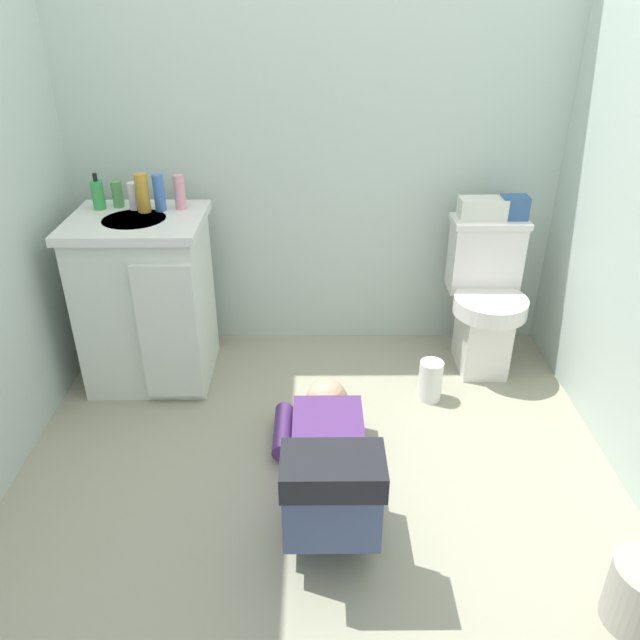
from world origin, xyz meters
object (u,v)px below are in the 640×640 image
at_px(soap_dispenser, 98,195).
at_px(bottle_amber, 143,193).
at_px(toilet, 485,299).
at_px(bottle_blue, 160,193).
at_px(person_plumber, 329,464).
at_px(vanity_cabinet, 148,299).
at_px(bottle_pink, 180,192).
at_px(tissue_box, 483,208).
at_px(toiletry_bag, 515,207).
at_px(faucet, 142,197).
at_px(bottle_green, 118,194).
at_px(bottle_white, 135,196).
at_px(paper_towel_roll, 431,380).

distance_m(soap_dispenser, bottle_amber, 0.22).
height_order(toilet, bottle_blue, bottle_blue).
bearing_deg(soap_dispenser, person_plumber, -44.31).
bearing_deg(vanity_cabinet, bottle_amber, 75.52).
height_order(soap_dispenser, bottle_pink, soap_dispenser).
bearing_deg(tissue_box, vanity_cabinet, -173.47).
xyz_separation_m(tissue_box, toiletry_bag, (0.15, 0.00, 0.01)).
relative_size(tissue_box, toiletry_bag, 1.77).
distance_m(person_plumber, soap_dispenser, 1.61).
distance_m(faucet, toiletry_bag, 1.74).
relative_size(soap_dispenser, bottle_blue, 1.00).
xyz_separation_m(vanity_cabinet, bottle_blue, (0.09, 0.10, 0.48)).
distance_m(soap_dispenser, bottle_pink, 0.37).
bearing_deg(soap_dispenser, toilet, -1.09).
bearing_deg(bottle_pink, faucet, 174.62).
bearing_deg(person_plumber, bottle_green, 132.54).
xyz_separation_m(person_plumber, bottle_blue, (-0.75, 0.99, 0.73)).
bearing_deg(toilet, faucet, 178.09).
bearing_deg(bottle_amber, bottle_blue, 11.74).
distance_m(bottle_amber, bottle_blue, 0.07).
xyz_separation_m(vanity_cabinet, faucet, (-0.00, 0.15, 0.45)).
bearing_deg(bottle_blue, toilet, -0.33).
bearing_deg(soap_dispenser, bottle_blue, -5.15).
relative_size(soap_dispenser, bottle_white, 1.35).
bearing_deg(toiletry_bag, toilet, -139.23).
bearing_deg(bottle_blue, bottle_green, 164.59).
height_order(faucet, toiletry_bag, faucet).
distance_m(tissue_box, bottle_blue, 1.50).
bearing_deg(toilet, toiletry_bag, 40.77).
bearing_deg(bottle_blue, tissue_box, 3.12).
relative_size(toilet, paper_towel_roll, 3.75).
relative_size(toiletry_bag, bottle_amber, 0.71).
distance_m(bottle_white, paper_towel_roll, 1.61).
height_order(vanity_cabinet, tissue_box, tissue_box).
xyz_separation_m(person_plumber, bottle_white, (-0.87, 1.01, 0.71)).
distance_m(bottle_white, bottle_pink, 0.21).
bearing_deg(toiletry_bag, bottle_blue, -177.16).
bearing_deg(soap_dispenser, bottle_white, -1.28).
distance_m(vanity_cabinet, tissue_box, 1.64).
height_order(toiletry_bag, bottle_amber, bottle_amber).
xyz_separation_m(toilet, toiletry_bag, (0.10, 0.09, 0.44)).
xyz_separation_m(faucet, soap_dispenser, (-0.19, -0.02, 0.02)).
height_order(toilet, bottle_pink, bottle_pink).
height_order(person_plumber, paper_towel_roll, person_plumber).
xyz_separation_m(toilet, faucet, (-1.64, 0.05, 0.50)).
distance_m(vanity_cabinet, bottle_green, 0.50).
relative_size(bottle_green, paper_towel_roll, 0.60).
xyz_separation_m(vanity_cabinet, bottle_white, (-0.03, 0.12, 0.46)).
height_order(tissue_box, bottle_green, bottle_green).
bearing_deg(bottle_white, bottle_pink, 1.79).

